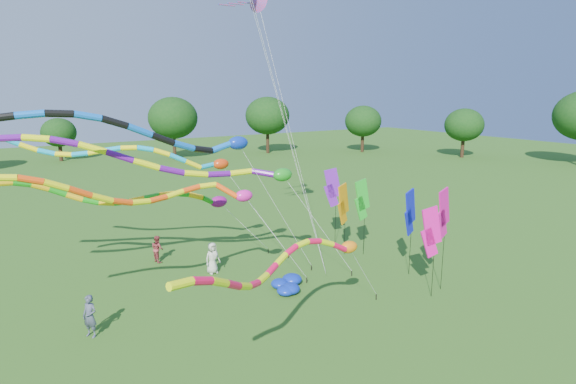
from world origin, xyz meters
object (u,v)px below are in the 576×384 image
person_a (212,258)px  person_c (157,249)px  person_b (90,316)px  blue_nylon_heap (296,285)px  tube_kite_orange (153,192)px  tube_kite_red (298,259)px

person_a → person_c: 3.87m
person_b → person_c: person_b is taller
blue_nylon_heap → person_a: bearing=121.1°
person_a → person_b: person_b is taller
person_c → person_a: bearing=-159.3°
person_b → person_c: size_ratio=1.12×
tube_kite_orange → person_a: tube_kite_orange is taller
tube_kite_orange → person_a: size_ratio=8.45×
tube_kite_orange → person_c: 9.16m
person_c → blue_nylon_heap: bearing=-158.8°
person_b → tube_kite_orange: bearing=46.4°
tube_kite_orange → blue_nylon_heap: (6.78, -0.23, -5.46)m
person_b → person_c: bearing=108.4°
tube_kite_red → person_b: size_ratio=6.59×
person_a → blue_nylon_heap: bearing=-66.0°
tube_kite_orange → person_b: 5.53m
person_b → blue_nylon_heap: bearing=50.1°
tube_kite_red → person_a: (1.09, 9.94, -3.20)m
tube_kite_orange → person_c: bearing=71.8°
person_a → person_b: 7.85m
tube_kite_red → person_a: bearing=60.3°
tube_kite_orange → person_b: tube_kite_orange is taller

